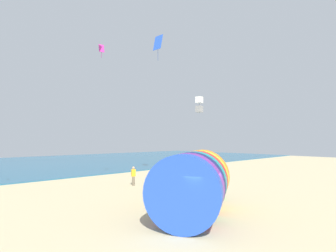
{
  "coord_description": "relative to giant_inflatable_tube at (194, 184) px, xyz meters",
  "views": [
    {
      "loc": [
        -9.3,
        -8.07,
        4.01
      ],
      "look_at": [
        1.38,
        3.1,
        4.84
      ],
      "focal_mm": 28.0,
      "sensor_mm": 36.0,
      "label": 1
    }
  ],
  "objects": [
    {
      "name": "kite_white_box",
      "position": [
        8.91,
        6.95,
        5.76
      ],
      "size": [
        0.65,
        0.65,
        1.61
      ],
      "color": "white"
    },
    {
      "name": "ground_plane",
      "position": [
        -1.4,
        -1.11,
        -1.7
      ],
      "size": [
        120.0,
        120.0,
        0.0
      ],
      "primitive_type": "plane",
      "color": "#CCBA8C"
    },
    {
      "name": "kite_magenta_diamond",
      "position": [
        1.04,
        11.84,
        10.6
      ],
      "size": [
        0.52,
        0.22,
        1.23
      ],
      "color": "#D1339E"
    },
    {
      "name": "bystander_mid_beach",
      "position": [
        4.28,
        7.5,
        -0.79
      ],
      "size": [
        0.42,
        0.4,
        1.77
      ],
      "color": "black",
      "rests_on": "ground"
    },
    {
      "name": "cooler_box",
      "position": [
        4.32,
        1.28,
        -1.52
      ],
      "size": [
        0.63,
        0.55,
        0.36
      ],
      "primitive_type": "cube",
      "rotation": [
        0.0,
        0.0,
        0.46
      ],
      "color": "#268C4C",
      "rests_on": "ground"
    },
    {
      "name": "kite_handler",
      "position": [
        4.24,
        2.1,
        -0.86
      ],
      "size": [
        0.42,
        0.36,
        1.65
      ],
      "color": "#726651",
      "rests_on": "ground"
    },
    {
      "name": "giant_inflatable_tube",
      "position": [
        0.0,
        0.0,
        0.0
      ],
      "size": [
        7.04,
        6.03,
        3.39
      ],
      "color": "blue",
      "rests_on": "ground"
    },
    {
      "name": "bystander_near_water",
      "position": [
        3.15,
        9.72,
        -0.85
      ],
      "size": [
        0.42,
        0.34,
        1.67
      ],
      "color": "#726651",
      "rests_on": "ground"
    },
    {
      "name": "sea",
      "position": [
        -1.4,
        37.9,
        -1.65
      ],
      "size": [
        120.0,
        40.0,
        0.1
      ],
      "primitive_type": "cube",
      "color": "#236084",
      "rests_on": "ground"
    },
    {
      "name": "kite_blue_diamond",
      "position": [
        7.31,
        11.2,
        12.6
      ],
      "size": [
        0.45,
        1.15,
        2.75
      ],
      "color": "blue"
    }
  ]
}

